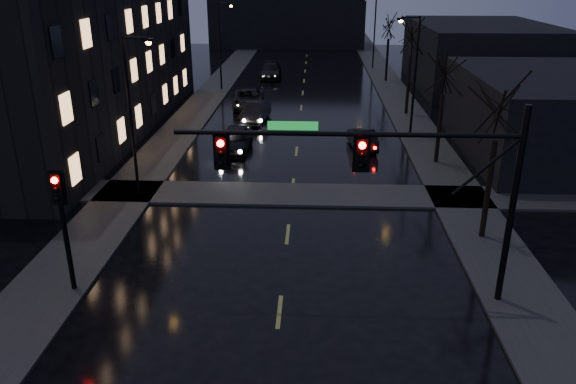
# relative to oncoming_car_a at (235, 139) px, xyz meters

# --- Properties ---
(sidewalk_left) EXTENTS (3.00, 140.00, 0.12)m
(sidewalk_left) POSITION_rel_oncoming_car_a_xyz_m (-4.59, 9.10, -0.72)
(sidewalk_left) COLOR #2D2D2B
(sidewalk_left) RESTS_ON ground
(sidewalk_right) EXTENTS (3.00, 140.00, 0.12)m
(sidewalk_right) POSITION_rel_oncoming_car_a_xyz_m (12.41, 9.10, -0.72)
(sidewalk_right) COLOR #2D2D2B
(sidewalk_right) RESTS_ON ground
(sidewalk_cross) EXTENTS (40.00, 3.00, 0.12)m
(sidewalk_cross) POSITION_rel_oncoming_car_a_xyz_m (3.91, -7.40, -0.72)
(sidewalk_cross) COLOR #2D2D2B
(sidewalk_cross) RESTS_ON ground
(apartment_block) EXTENTS (12.00, 30.00, 12.00)m
(apartment_block) POSITION_rel_oncoming_car_a_xyz_m (-12.59, 4.10, 5.22)
(apartment_block) COLOR black
(apartment_block) RESTS_ON ground
(commercial_right_near) EXTENTS (10.00, 14.00, 5.00)m
(commercial_right_near) POSITION_rel_oncoming_car_a_xyz_m (19.41, 0.10, 1.72)
(commercial_right_near) COLOR black
(commercial_right_near) RESTS_ON ground
(commercial_right_far) EXTENTS (12.00, 18.00, 6.00)m
(commercial_right_far) POSITION_rel_oncoming_car_a_xyz_m (20.91, 22.10, 2.22)
(commercial_right_far) COLOR black
(commercial_right_far) RESTS_ON ground
(far_block) EXTENTS (22.00, 10.00, 8.00)m
(far_block) POSITION_rel_oncoming_car_a_xyz_m (0.91, 52.10, 3.22)
(far_block) COLOR black
(far_block) RESTS_ON ground
(signal_mast) EXTENTS (11.11, 0.41, 7.00)m
(signal_mast) POSITION_rel_oncoming_car_a_xyz_m (7.76, -16.91, 4.08)
(signal_mast) COLOR black
(signal_mast) RESTS_ON ground
(signal_pole_left) EXTENTS (0.35, 0.41, 4.53)m
(signal_pole_left) POSITION_rel_oncoming_car_a_xyz_m (-3.59, -16.91, 2.23)
(signal_pole_left) COLOR black
(signal_pole_left) RESTS_ON ground
(tree_near) EXTENTS (3.52, 3.52, 8.08)m
(tree_near) POSITION_rel_oncoming_car_a_xyz_m (12.31, -11.90, 5.43)
(tree_near) COLOR black
(tree_near) RESTS_ON ground
(tree_mid_a) EXTENTS (3.30, 3.30, 7.58)m
(tree_mid_a) POSITION_rel_oncoming_car_a_xyz_m (12.31, -1.90, 5.04)
(tree_mid_a) COLOR black
(tree_mid_a) RESTS_ON ground
(tree_mid_b) EXTENTS (3.74, 3.74, 8.59)m
(tree_mid_b) POSITION_rel_oncoming_car_a_xyz_m (12.31, 10.10, 5.82)
(tree_mid_b) COLOR black
(tree_mid_b) RESTS_ON ground
(tree_far) EXTENTS (3.43, 3.43, 7.88)m
(tree_far) POSITION_rel_oncoming_car_a_xyz_m (12.31, 24.10, 5.28)
(tree_far) COLOR black
(tree_far) RESTS_ON ground
(streetlight_l_near) EXTENTS (1.53, 0.28, 8.00)m
(streetlight_l_near) POSITION_rel_oncoming_car_a_xyz_m (-3.67, -7.90, 3.99)
(streetlight_l_near) COLOR black
(streetlight_l_near) RESTS_ON ground
(streetlight_l_far) EXTENTS (1.53, 0.28, 8.00)m
(streetlight_l_far) POSITION_rel_oncoming_car_a_xyz_m (-3.67, 19.10, 3.99)
(streetlight_l_far) COLOR black
(streetlight_l_far) RESTS_ON ground
(streetlight_r_mid) EXTENTS (1.53, 0.28, 8.00)m
(streetlight_r_mid) POSITION_rel_oncoming_car_a_xyz_m (11.49, 4.10, 3.99)
(streetlight_r_mid) COLOR black
(streetlight_r_mid) RESTS_ON ground
(streetlight_r_far) EXTENTS (1.53, 0.28, 8.00)m
(streetlight_r_far) POSITION_rel_oncoming_car_a_xyz_m (11.49, 32.10, 3.99)
(streetlight_r_far) COLOR black
(streetlight_r_far) RESTS_ON ground
(oncoming_car_a) EXTENTS (2.04, 4.68, 1.57)m
(oncoming_car_a) POSITION_rel_oncoming_car_a_xyz_m (0.00, 0.00, 0.00)
(oncoming_car_a) COLOR black
(oncoming_car_a) RESTS_ON ground
(oncoming_car_b) EXTENTS (2.13, 4.65, 1.48)m
(oncoming_car_b) POSITION_rel_oncoming_car_a_xyz_m (0.55, 7.37, -0.05)
(oncoming_car_b) COLOR black
(oncoming_car_b) RESTS_ON ground
(oncoming_car_c) EXTENTS (2.96, 5.64, 1.52)m
(oncoming_car_c) POSITION_rel_oncoming_car_a_xyz_m (-0.45, 11.92, -0.03)
(oncoming_car_c) COLOR black
(oncoming_car_c) RESTS_ON ground
(oncoming_car_d) EXTENTS (2.24, 5.34, 1.54)m
(oncoming_car_d) POSITION_rel_oncoming_car_a_xyz_m (0.35, 25.52, -0.01)
(oncoming_car_d) COLOR black
(oncoming_car_d) RESTS_ON ground
(lead_car) EXTENTS (1.82, 4.16, 1.33)m
(lead_car) POSITION_rel_oncoming_car_a_xyz_m (8.13, 0.98, -0.12)
(lead_car) COLOR black
(lead_car) RESTS_ON ground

